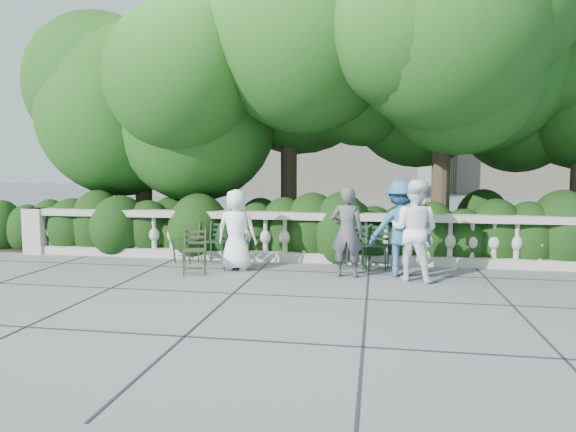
% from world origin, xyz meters
% --- Properties ---
extents(ground, '(90.00, 90.00, 0.00)m').
position_xyz_m(ground, '(0.00, 0.00, 0.00)').
color(ground, '#585C60').
rests_on(ground, ground).
extents(balustrade, '(12.00, 0.44, 1.00)m').
position_xyz_m(balustrade, '(0.00, 1.80, 0.49)').
color(balustrade, '#9E998E').
rests_on(balustrade, ground).
extents(shrub_hedge, '(15.00, 2.60, 1.70)m').
position_xyz_m(shrub_hedge, '(0.00, 3.00, 0.00)').
color(shrub_hedge, black).
rests_on(shrub_hedge, ground).
extents(tree_canopy, '(15.04, 6.52, 6.78)m').
position_xyz_m(tree_canopy, '(0.69, 3.19, 3.96)').
color(tree_canopy, '#3F3023').
rests_on(tree_canopy, ground).
extents(chair_a, '(0.45, 0.49, 0.84)m').
position_xyz_m(chair_a, '(-1.48, 1.12, 0.00)').
color(chair_a, black).
rests_on(chair_a, ground).
extents(chair_b, '(0.55, 0.58, 0.84)m').
position_xyz_m(chair_b, '(-2.16, 1.17, 0.00)').
color(chair_b, black).
rests_on(chair_b, ground).
extents(chair_c, '(0.50, 0.54, 0.84)m').
position_xyz_m(chair_c, '(1.22, 1.11, 0.00)').
color(chair_c, black).
rests_on(chair_c, ground).
extents(chair_d, '(0.62, 0.63, 0.84)m').
position_xyz_m(chair_d, '(-0.97, 1.11, 0.00)').
color(chair_d, black).
rests_on(chair_d, ground).
extents(chair_e, '(0.51, 0.55, 0.84)m').
position_xyz_m(chair_e, '(1.63, 1.12, 0.00)').
color(chair_e, black).
rests_on(chair_e, ground).
extents(chair_f, '(0.57, 0.60, 0.84)m').
position_xyz_m(chair_f, '(1.24, 1.29, 0.00)').
color(chair_f, black).
rests_on(chair_f, ground).
extents(chair_weathered, '(0.56, 0.58, 0.84)m').
position_xyz_m(chair_weathered, '(-1.49, 0.03, 0.00)').
color(chair_weathered, black).
rests_on(chair_weathered, ground).
extents(person_businessman, '(0.74, 0.49, 1.50)m').
position_xyz_m(person_businessman, '(-0.92, 0.75, 0.75)').
color(person_businessman, white).
rests_on(person_businessman, ground).
extents(person_woman_grey, '(0.60, 0.42, 1.57)m').
position_xyz_m(person_woman_grey, '(1.13, 0.50, 0.79)').
color(person_woman_grey, '#444348').
rests_on(person_woman_grey, ground).
extents(person_casual_man, '(1.02, 0.92, 1.71)m').
position_xyz_m(person_casual_man, '(2.26, 0.43, 0.85)').
color(person_casual_man, white).
rests_on(person_casual_man, ground).
extents(person_older_blue, '(1.18, 0.79, 1.70)m').
position_xyz_m(person_older_blue, '(2.05, 0.75, 0.85)').
color(person_older_blue, '#2E5B8A').
rests_on(person_older_blue, ground).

